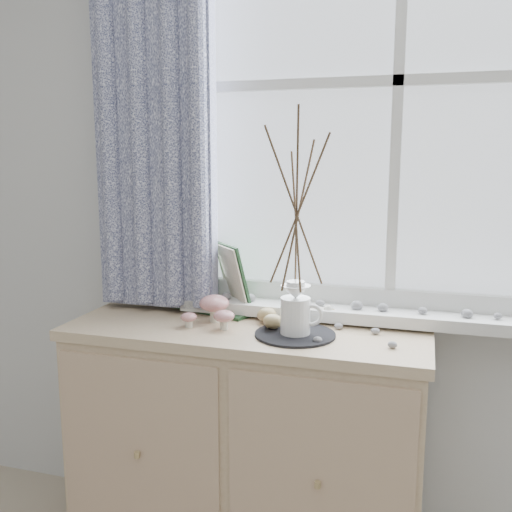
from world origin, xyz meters
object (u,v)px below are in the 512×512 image
(botanical_book, at_px, (209,278))
(twig_pitcher, at_px, (297,207))
(sideboard, at_px, (246,445))
(toadstool_cluster, at_px, (214,308))

(botanical_book, bearing_deg, twig_pitcher, -5.18)
(sideboard, bearing_deg, toadstool_cluster, -179.89)
(sideboard, xyz_separation_m, twig_pitcher, (0.18, -0.04, 0.83))
(toadstool_cluster, height_order, twig_pitcher, twig_pitcher)
(botanical_book, height_order, toadstool_cluster, botanical_book)
(toadstool_cluster, xyz_separation_m, twig_pitcher, (0.29, -0.04, 0.35))
(twig_pitcher, bearing_deg, botanical_book, 139.18)
(sideboard, bearing_deg, twig_pitcher, -13.14)
(sideboard, distance_m, toadstool_cluster, 0.49)
(botanical_book, height_order, twig_pitcher, twig_pitcher)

